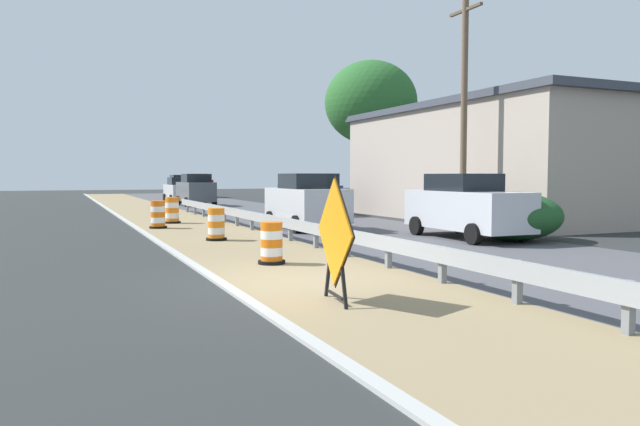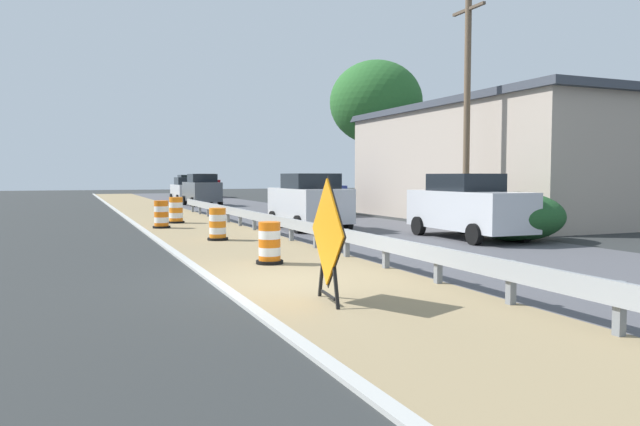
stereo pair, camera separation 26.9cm
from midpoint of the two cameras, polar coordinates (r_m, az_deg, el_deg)
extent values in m
plane|color=#2B2D2D|center=(11.50, -3.46, -6.58)|extent=(160.00, 160.00, 0.00)
cube|color=#8E7A56|center=(11.79, 0.08, -6.31)|extent=(3.95, 120.00, 0.01)
cube|color=#4C4C51|center=(14.91, 20.08, -4.45)|extent=(7.18, 120.00, 0.00)
cube|color=#ADADA8|center=(11.13, -9.80, -6.96)|extent=(0.20, 120.00, 0.11)
cube|color=#999EA3|center=(14.00, 3.66, -2.49)|extent=(0.08, 44.16, 0.32)
cube|color=slate|center=(8.57, 26.64, -8.09)|extent=(0.12, 0.12, 0.70)
cube|color=slate|center=(9.95, 17.64, -6.31)|extent=(0.12, 0.12, 0.70)
cube|color=slate|center=(11.50, 10.98, -4.88)|extent=(0.12, 0.12, 0.70)
cube|color=slate|center=(13.19, 5.99, -3.75)|extent=(0.12, 0.12, 0.70)
cube|color=slate|center=(14.95, 2.16, -2.87)|extent=(0.12, 0.12, 0.70)
cube|color=slate|center=(16.76, -0.85, -2.17)|extent=(0.12, 0.12, 0.70)
cube|color=slate|center=(18.62, -3.27, -1.60)|extent=(0.12, 0.12, 0.70)
cube|color=slate|center=(20.50, -5.24, -1.13)|extent=(0.12, 0.12, 0.70)
cube|color=slate|center=(22.41, -6.88, -0.74)|extent=(0.12, 0.12, 0.70)
cube|color=slate|center=(24.33, -8.26, -0.41)|extent=(0.12, 0.12, 0.70)
cube|color=slate|center=(26.27, -9.44, -0.13)|extent=(0.12, 0.12, 0.70)
cube|color=slate|center=(28.21, -10.45, 0.11)|extent=(0.12, 0.12, 0.70)
cube|color=slate|center=(30.17, -11.33, 0.32)|extent=(0.12, 0.12, 0.70)
cube|color=slate|center=(32.13, -12.11, 0.50)|extent=(0.12, 0.12, 0.70)
cube|color=slate|center=(34.09, -12.80, 0.67)|extent=(0.12, 0.12, 0.70)
cube|color=black|center=(9.23, 1.35, -5.81)|extent=(0.10, 0.39, 1.06)
cube|color=black|center=(9.88, 0.09, -5.18)|extent=(0.10, 0.39, 1.06)
cube|color=black|center=(9.63, 0.69, -7.86)|extent=(0.13, 0.72, 0.04)
cube|color=orange|center=(9.47, 0.58, -1.82)|extent=(0.24, 1.70, 1.71)
cube|color=black|center=(9.48, 0.69, -1.82)|extent=(0.24, 1.80, 1.81)
cylinder|color=orange|center=(13.81, -5.21, -4.47)|extent=(0.51, 0.51, 0.19)
cylinder|color=white|center=(13.79, -5.21, -3.68)|extent=(0.51, 0.51, 0.19)
cylinder|color=orange|center=(13.77, -5.22, -2.87)|extent=(0.51, 0.51, 0.19)
cylinder|color=white|center=(13.75, -5.22, -2.07)|extent=(0.51, 0.51, 0.19)
cylinder|color=orange|center=(13.73, -5.23, -1.27)|extent=(0.51, 0.51, 0.19)
cylinder|color=black|center=(13.82, -5.21, -4.71)|extent=(0.63, 0.63, 0.08)
cylinder|color=orange|center=(19.04, -10.28, -2.29)|extent=(0.52, 0.52, 0.20)
cylinder|color=white|center=(19.02, -10.29, -1.68)|extent=(0.52, 0.52, 0.20)
cylinder|color=orange|center=(19.00, -10.30, -1.07)|extent=(0.52, 0.52, 0.20)
cylinder|color=white|center=(18.99, -10.30, -0.45)|extent=(0.52, 0.52, 0.20)
cylinder|color=orange|center=(18.98, -10.31, 0.16)|extent=(0.52, 0.52, 0.20)
cylinder|color=black|center=(19.05, -10.28, -2.47)|extent=(0.65, 0.65, 0.08)
cylinder|color=orange|center=(23.91, -15.54, -1.16)|extent=(0.54, 0.54, 0.21)
cylinder|color=white|center=(23.89, -15.54, -0.65)|extent=(0.54, 0.54, 0.21)
cylinder|color=orange|center=(23.88, -15.55, -0.14)|extent=(0.54, 0.54, 0.21)
cylinder|color=white|center=(23.86, -15.56, 0.37)|extent=(0.54, 0.54, 0.21)
cylinder|color=orange|center=(23.85, -15.57, 0.88)|extent=(0.54, 0.54, 0.21)
cylinder|color=black|center=(23.91, -15.53, -1.32)|extent=(0.68, 0.68, 0.08)
cylinder|color=orange|center=(26.29, -14.24, -0.71)|extent=(0.57, 0.57, 0.22)
cylinder|color=white|center=(26.28, -14.25, -0.23)|extent=(0.57, 0.57, 0.22)
cylinder|color=orange|center=(26.26, -14.26, 0.26)|extent=(0.57, 0.57, 0.22)
cylinder|color=white|center=(26.25, -14.26, 0.74)|extent=(0.57, 0.57, 0.22)
cylinder|color=orange|center=(26.24, -14.27, 1.23)|extent=(0.57, 0.57, 0.22)
cylinder|color=black|center=(26.30, -14.24, -0.87)|extent=(0.71, 0.71, 0.08)
cube|color=silver|center=(22.57, -1.66, 0.81)|extent=(1.91, 4.20, 1.23)
cube|color=black|center=(22.39, -1.50, 3.08)|extent=(1.71, 1.94, 0.56)
cylinder|color=black|center=(23.57, -5.08, -0.59)|extent=(0.22, 0.64, 0.64)
cylinder|color=black|center=(24.25, -0.84, -0.46)|extent=(0.22, 0.64, 0.64)
cylinder|color=black|center=(20.98, -2.61, -1.10)|extent=(0.22, 0.64, 0.64)
cylinder|color=black|center=(21.74, 2.04, -0.93)|extent=(0.22, 0.64, 0.64)
cube|color=#195128|center=(66.09, -13.36, 2.54)|extent=(1.96, 4.78, 1.25)
cube|color=black|center=(66.27, -13.40, 3.33)|extent=(1.73, 2.21, 0.56)
cylinder|color=black|center=(64.77, -12.26, 1.98)|extent=(0.23, 0.64, 0.64)
cylinder|color=black|center=(64.39, -13.90, 1.95)|extent=(0.23, 0.64, 0.64)
cylinder|color=black|center=(67.83, -12.83, 2.05)|extent=(0.23, 0.64, 0.64)
cylinder|color=black|center=(67.47, -14.40, 2.01)|extent=(0.23, 0.64, 0.64)
cube|color=silver|center=(46.74, -13.43, 2.02)|extent=(1.82, 4.08, 1.04)
cube|color=black|center=(46.57, -13.41, 3.00)|extent=(1.62, 1.89, 0.56)
cylinder|color=black|center=(47.91, -14.77, 1.42)|extent=(0.23, 0.64, 0.64)
cylinder|color=black|center=(48.24, -12.70, 1.46)|extent=(0.23, 0.64, 0.64)
cylinder|color=black|center=(45.28, -14.19, 1.31)|extent=(0.23, 0.64, 0.64)
cylinder|color=black|center=(45.63, -12.01, 1.35)|extent=(0.23, 0.64, 0.64)
cube|color=navy|center=(31.10, -1.35, 1.56)|extent=(1.79, 4.60, 1.23)
cube|color=black|center=(31.25, -1.49, 3.21)|extent=(1.60, 2.12, 0.56)
cylinder|color=black|center=(30.11, 1.32, 0.32)|extent=(0.22, 0.64, 0.64)
cylinder|color=black|center=(29.39, -1.81, 0.24)|extent=(0.22, 0.64, 0.64)
cylinder|color=black|center=(32.87, -0.95, 0.60)|extent=(0.22, 0.64, 0.64)
cylinder|color=black|center=(32.21, -3.85, 0.53)|extent=(0.22, 0.64, 0.64)
cube|color=#4C5156|center=(41.28, -11.99, 2.02)|extent=(1.91, 4.18, 1.28)
cube|color=black|center=(41.11, -11.95, 3.29)|extent=(1.69, 1.94, 0.56)
cylinder|color=black|center=(42.45, -13.60, 1.17)|extent=(0.23, 0.64, 0.64)
cylinder|color=black|center=(42.84, -11.20, 1.22)|extent=(0.23, 0.64, 0.64)
cylinder|color=black|center=(39.77, -12.82, 1.03)|extent=(0.23, 0.64, 0.64)
cylinder|color=black|center=(40.19, -10.27, 1.08)|extent=(0.23, 0.64, 0.64)
cube|color=maroon|center=(57.27, -11.81, 2.46)|extent=(2.02, 4.75, 1.34)
cube|color=black|center=(57.44, -11.87, 3.42)|extent=(1.75, 2.21, 0.56)
cylinder|color=black|center=(56.02, -10.50, 1.77)|extent=(0.24, 0.65, 0.64)
cylinder|color=black|center=(55.56, -12.35, 1.73)|extent=(0.24, 0.65, 0.64)
cylinder|color=black|center=(59.01, -11.29, 1.85)|extent=(0.24, 0.65, 0.64)
cylinder|color=black|center=(58.57, -13.05, 1.81)|extent=(0.24, 0.65, 0.64)
cube|color=silver|center=(19.77, 13.44, 0.29)|extent=(1.89, 4.83, 1.22)
cube|color=black|center=(19.90, 13.15, 2.88)|extent=(1.65, 2.24, 0.56)
cylinder|color=black|center=(19.13, 18.33, -1.73)|extent=(0.24, 0.65, 0.64)
cylinder|color=black|center=(18.03, 14.06, -1.97)|extent=(0.24, 0.65, 0.64)
cylinder|color=black|center=(21.61, 12.87, -1.05)|extent=(0.24, 0.65, 0.64)
cylinder|color=black|center=(20.64, 8.85, -1.21)|extent=(0.24, 0.65, 0.64)
cube|color=#AD9E8E|center=(29.36, 16.44, 4.35)|extent=(8.30, 14.60, 5.00)
cube|color=#3D424C|center=(29.52, 16.53, 9.50)|extent=(8.64, 15.18, 0.30)
cylinder|color=brown|center=(22.84, 13.28, 9.16)|extent=(0.24, 0.24, 8.58)
cube|color=brown|center=(23.52, 13.42, 18.38)|extent=(0.12, 1.80, 0.10)
ellipsoid|color=#1E4C23|center=(19.61, 17.57, -0.27)|extent=(3.04, 3.04, 1.54)
cylinder|color=brown|center=(35.16, 4.63, 3.63)|extent=(0.36, 0.36, 4.14)
ellipsoid|color=#286028|center=(35.42, 4.67, 10.49)|extent=(5.39, 5.39, 4.85)
camera|label=1|loc=(0.13, -90.46, -0.03)|focal=33.44mm
camera|label=2|loc=(0.13, 89.54, 0.03)|focal=33.44mm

